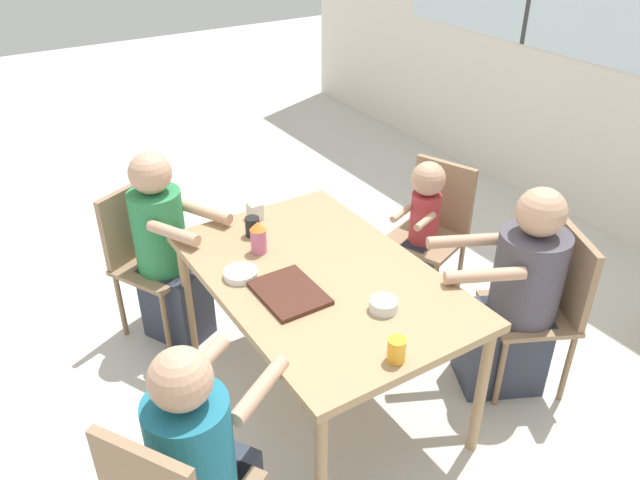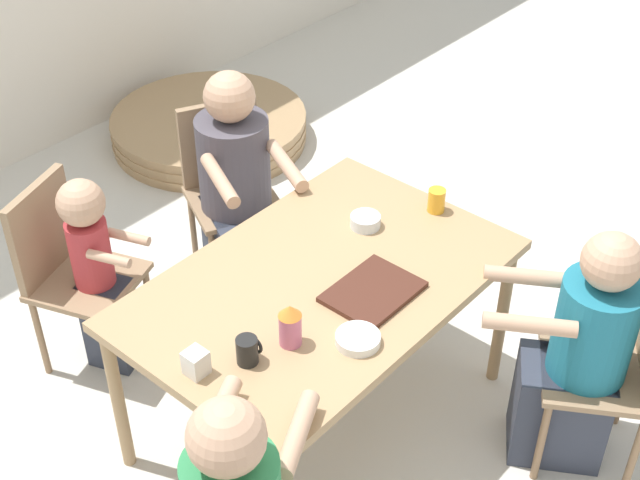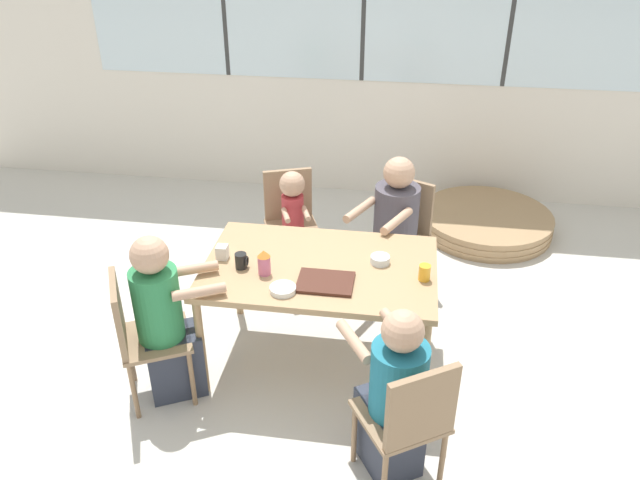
# 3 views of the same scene
# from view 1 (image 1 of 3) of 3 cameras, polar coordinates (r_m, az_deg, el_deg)

# --- Properties ---
(ground_plane) EXTENTS (16.00, 16.00, 0.00)m
(ground_plane) POSITION_cam_1_polar(r_m,az_deg,el_deg) (3.31, -0.00, -13.82)
(ground_plane) COLOR beige
(dining_table) EXTENTS (1.44, 0.93, 0.74)m
(dining_table) POSITION_cam_1_polar(r_m,az_deg,el_deg) (2.87, -0.00, -4.16)
(dining_table) COLOR tan
(dining_table) RESTS_ON ground_plane
(chair_for_woman_green_shirt) EXTENTS (0.53, 0.53, 0.86)m
(chair_for_woman_green_shirt) POSITION_cam_1_polar(r_m,az_deg,el_deg) (3.26, 20.20, -5.02)
(chair_for_woman_green_shirt) COLOR #937556
(chair_for_woman_green_shirt) RESTS_ON ground_plane
(chair_for_man_blue_shirt) EXTENTS (0.54, 0.54, 0.86)m
(chair_for_man_blue_shirt) POSITION_cam_1_polar(r_m,az_deg,el_deg) (3.58, -15.72, -0.80)
(chair_for_man_blue_shirt) COLOR #937556
(chair_for_man_blue_shirt) RESTS_ON ground_plane
(chair_for_toddler) EXTENTS (0.52, 0.52, 0.86)m
(chair_for_toddler) POSITION_cam_1_polar(r_m,az_deg,el_deg) (3.78, 10.41, 1.74)
(chair_for_toddler) COLOR #937556
(chair_for_toddler) RESTS_ON ground_plane
(person_woman_green_shirt) EXTENTS (0.56, 0.68, 1.12)m
(person_woman_green_shirt) POSITION_cam_1_polar(r_m,az_deg,el_deg) (3.20, 17.44, -5.47)
(person_woman_green_shirt) COLOR #333847
(person_woman_green_shirt) RESTS_ON ground_plane
(person_man_blue_shirt) EXTENTS (0.57, 0.47, 1.12)m
(person_man_blue_shirt) POSITION_cam_1_polar(r_m,az_deg,el_deg) (3.47, -13.84, -1.45)
(person_man_blue_shirt) COLOR #333847
(person_man_blue_shirt) RESTS_ON ground_plane
(person_man_teal_shirt) EXTENTS (0.52, 0.60, 1.06)m
(person_man_teal_shirt) POSITION_cam_1_polar(r_m,az_deg,el_deg) (2.40, -10.79, -20.02)
(person_man_teal_shirt) COLOR #333847
(person_man_teal_shirt) RESTS_ON ground_plane
(person_toddler) EXTENTS (0.27, 0.35, 0.94)m
(person_toddler) POSITION_cam_1_polar(r_m,az_deg,el_deg) (3.68, 9.26, 0.45)
(person_toddler) COLOR #333847
(person_toddler) RESTS_ON ground_plane
(food_tray_dark) EXTENTS (0.33, 0.25, 0.02)m
(food_tray_dark) POSITION_cam_1_polar(r_m,az_deg,el_deg) (2.70, -2.84, -4.82)
(food_tray_dark) COLOR #472319
(food_tray_dark) RESTS_ON dining_table
(coffee_mug) EXTENTS (0.08, 0.07, 0.10)m
(coffee_mug) POSITION_cam_1_polar(r_m,az_deg,el_deg) (3.12, -6.16, 1.21)
(coffee_mug) COLOR black
(coffee_mug) RESTS_ON dining_table
(sippy_cup) EXTENTS (0.08, 0.08, 0.16)m
(sippy_cup) POSITION_cam_1_polar(r_m,az_deg,el_deg) (2.96, -5.65, 0.30)
(sippy_cup) COLOR #CC668C
(sippy_cup) RESTS_ON dining_table
(juice_glass) EXTENTS (0.07, 0.07, 0.10)m
(juice_glass) POSITION_cam_1_polar(r_m,az_deg,el_deg) (2.36, 7.00, -9.95)
(juice_glass) COLOR gold
(juice_glass) RESTS_ON dining_table
(milk_carton_small) EXTENTS (0.07, 0.07, 0.09)m
(milk_carton_small) POSITION_cam_1_polar(r_m,az_deg,el_deg) (3.27, -5.96, 2.65)
(milk_carton_small) COLOR silver
(milk_carton_small) RESTS_ON dining_table
(bowl_white_shallow) EXTENTS (0.12, 0.12, 0.05)m
(bowl_white_shallow) POSITION_cam_1_polar(r_m,az_deg,el_deg) (2.61, 5.82, -5.94)
(bowl_white_shallow) COLOR silver
(bowl_white_shallow) RESTS_ON dining_table
(bowl_cereal) EXTENTS (0.15, 0.15, 0.03)m
(bowl_cereal) POSITION_cam_1_polar(r_m,az_deg,el_deg) (2.82, -7.29, -3.09)
(bowl_cereal) COLOR white
(bowl_cereal) RESTS_ON dining_table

